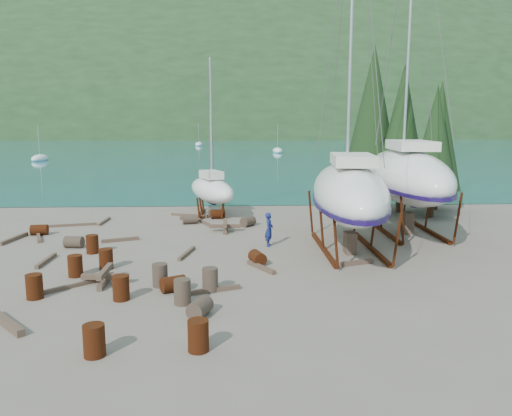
{
  "coord_description": "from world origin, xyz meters",
  "views": [
    {
      "loc": [
        1.17,
        -21.53,
        6.17
      ],
      "look_at": [
        2.24,
        3.0,
        1.92
      ],
      "focal_mm": 35.0,
      "sensor_mm": 36.0,
      "label": 1
    }
  ],
  "objects_px": {
    "large_sailboat_near": "(349,191)",
    "large_sailboat_far": "(406,175)",
    "small_sailboat_shore": "(212,189)",
    "worker": "(269,229)"
  },
  "relations": [
    {
      "from": "small_sailboat_shore",
      "to": "worker",
      "type": "bearing_deg",
      "value": -91.59
    },
    {
      "from": "small_sailboat_shore",
      "to": "large_sailboat_near",
      "type": "bearing_deg",
      "value": -76.36
    },
    {
      "from": "worker",
      "to": "large_sailboat_far",
      "type": "bearing_deg",
      "value": -54.16
    },
    {
      "from": "large_sailboat_near",
      "to": "large_sailboat_far",
      "type": "bearing_deg",
      "value": 51.47
    },
    {
      "from": "large_sailboat_far",
      "to": "small_sailboat_shore",
      "type": "bearing_deg",
      "value": 157.39
    },
    {
      "from": "large_sailboat_near",
      "to": "large_sailboat_far",
      "type": "xyz_separation_m",
      "value": [
        4.19,
        4.16,
        0.32
      ]
    },
    {
      "from": "large_sailboat_near",
      "to": "large_sailboat_far",
      "type": "distance_m",
      "value": 5.91
    },
    {
      "from": "large_sailboat_far",
      "to": "small_sailboat_shore",
      "type": "height_order",
      "value": "large_sailboat_far"
    },
    {
      "from": "small_sailboat_shore",
      "to": "worker",
      "type": "xyz_separation_m",
      "value": [
        3.25,
        -8.92,
        -0.85
      ]
    },
    {
      "from": "large_sailboat_near",
      "to": "worker",
      "type": "distance_m",
      "value": 4.39
    }
  ]
}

